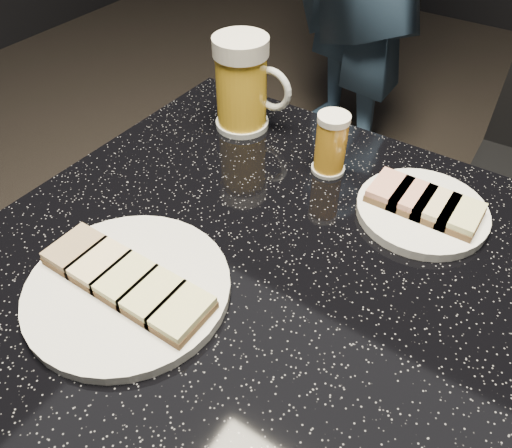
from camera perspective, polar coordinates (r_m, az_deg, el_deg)
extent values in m
cylinder|color=silver|center=(0.63, -14.39, -7.16)|extent=(0.25, 0.25, 0.01)
cylinder|color=white|center=(0.74, 18.42, 1.40)|extent=(0.18, 0.18, 0.01)
cylinder|color=black|center=(0.97, 0.00, -18.79)|extent=(0.10, 0.10, 0.69)
cube|color=black|center=(0.67, 0.00, -4.06)|extent=(0.70, 0.70, 0.03)
cylinder|color=silver|center=(0.89, -1.58, 11.47)|extent=(0.09, 0.09, 0.01)
cylinder|color=yellow|center=(0.86, -1.67, 15.14)|extent=(0.08, 0.08, 0.12)
cylinder|color=silver|center=(0.83, -1.78, 19.66)|extent=(0.09, 0.09, 0.03)
torus|color=silver|center=(0.85, 1.77, 15.13)|extent=(0.08, 0.01, 0.08)
cylinder|color=silver|center=(0.80, 8.22, 6.30)|extent=(0.05, 0.05, 0.01)
cylinder|color=gold|center=(0.77, 8.55, 8.91)|extent=(0.05, 0.05, 0.08)
cylinder|color=white|center=(0.75, 8.91, 11.83)|extent=(0.05, 0.05, 0.01)
cylinder|color=black|center=(1.38, 19.35, -7.28)|extent=(0.03, 0.03, 0.43)
cylinder|color=black|center=(1.64, 23.01, 1.10)|extent=(0.03, 0.03, 0.43)
cube|color=#4C3521|center=(0.67, -19.79, -3.09)|extent=(0.05, 0.07, 0.01)
cube|color=#8C7251|center=(0.66, -19.98, -2.52)|extent=(0.05, 0.07, 0.01)
cube|color=#4C3521|center=(0.64, -17.30, -4.70)|extent=(0.05, 0.07, 0.01)
cube|color=beige|center=(0.63, -17.48, -4.13)|extent=(0.05, 0.07, 0.01)
cube|color=#4C3521|center=(0.62, -14.59, -6.44)|extent=(0.05, 0.07, 0.01)
cube|color=#D1D184|center=(0.61, -14.74, -5.86)|extent=(0.05, 0.07, 0.01)
cube|color=#4C3521|center=(0.59, -11.63, -8.31)|extent=(0.05, 0.07, 0.01)
cube|color=#D1D184|center=(0.59, -11.76, -7.73)|extent=(0.05, 0.07, 0.01)
cube|color=#4C3521|center=(0.57, -8.42, -10.29)|extent=(0.05, 0.07, 0.01)
cube|color=#D1D184|center=(0.57, -8.52, -9.72)|extent=(0.05, 0.07, 0.01)
cube|color=#4C3521|center=(0.74, 14.99, 3.60)|extent=(0.05, 0.07, 0.01)
cube|color=tan|center=(0.74, 15.12, 4.16)|extent=(0.05, 0.07, 0.01)
cube|color=#4C3521|center=(0.74, 17.40, 2.60)|extent=(0.05, 0.07, 0.01)
cube|color=tan|center=(0.73, 17.55, 3.17)|extent=(0.05, 0.07, 0.01)
cube|color=#4C3521|center=(0.73, 19.84, 1.59)|extent=(0.05, 0.07, 0.01)
cube|color=beige|center=(0.73, 20.02, 2.15)|extent=(0.05, 0.07, 0.01)
cube|color=#4C3521|center=(0.73, 22.31, 0.57)|extent=(0.05, 0.07, 0.01)
cube|color=#D1D184|center=(0.72, 22.51, 1.12)|extent=(0.05, 0.07, 0.01)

